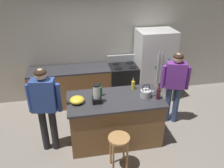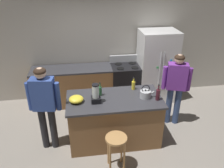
# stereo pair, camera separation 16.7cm
# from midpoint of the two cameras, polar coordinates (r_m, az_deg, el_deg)

# --- Properties ---
(ground_plane) EXTENTS (14.00, 14.00, 0.00)m
(ground_plane) POSITION_cam_midpoint_polar(r_m,az_deg,el_deg) (4.81, 1.54, -13.47)
(ground_plane) COLOR gray
(back_wall) EXTENTS (8.00, 0.10, 2.70)m
(back_wall) POSITION_cam_midpoint_polar(r_m,az_deg,el_deg) (5.87, -1.52, 9.40)
(back_wall) COLOR #BCB7AD
(back_wall) RESTS_ON ground_plane
(kitchen_island) EXTENTS (1.78, 0.91, 0.96)m
(kitchen_island) POSITION_cam_midpoint_polar(r_m,az_deg,el_deg) (4.52, 1.62, -8.83)
(kitchen_island) COLOR brown
(kitchen_island) RESTS_ON ground_plane
(back_counter_run) EXTENTS (2.00, 0.64, 0.96)m
(back_counter_run) POSITION_cam_midpoint_polar(r_m,az_deg,el_deg) (5.80, -8.81, -0.50)
(back_counter_run) COLOR brown
(back_counter_run) RESTS_ON ground_plane
(refrigerator) EXTENTS (0.90, 0.73, 1.81)m
(refrigerator) POSITION_cam_midpoint_polar(r_m,az_deg,el_deg) (5.90, 11.85, 4.34)
(refrigerator) COLOR silver
(refrigerator) RESTS_ON ground_plane
(stove_range) EXTENTS (0.76, 0.65, 1.14)m
(stove_range) POSITION_cam_midpoint_polar(r_m,az_deg,el_deg) (5.89, 4.32, 0.34)
(stove_range) COLOR black
(stove_range) RESTS_ON ground_plane
(person_by_island_left) EXTENTS (0.60, 0.27, 1.67)m
(person_by_island_left) POSITION_cam_midpoint_polar(r_m,az_deg,el_deg) (4.19, -15.48, -4.35)
(person_by_island_left) COLOR #26262B
(person_by_island_left) RESTS_ON ground_plane
(person_by_sink_right) EXTENTS (0.59, 0.33, 1.62)m
(person_by_sink_right) POSITION_cam_midpoint_polar(r_m,az_deg,el_deg) (4.95, 16.68, 0.15)
(person_by_sink_right) COLOR #384C7A
(person_by_sink_right) RESTS_ON ground_plane
(bar_stool) EXTENTS (0.36, 0.36, 0.67)m
(bar_stool) POSITION_cam_midpoint_polar(r_m,az_deg,el_deg) (3.89, 2.32, -14.94)
(bar_stool) COLOR #B7844C
(bar_stool) RESTS_ON ground_plane
(blender_appliance) EXTENTS (0.17, 0.17, 0.36)m
(blender_appliance) POSITION_cam_midpoint_polar(r_m,az_deg,el_deg) (4.07, -2.93, -2.71)
(blender_appliance) COLOR black
(blender_appliance) RESTS_ON kitchen_island
(bottle_olive_oil) EXTENTS (0.07, 0.07, 0.28)m
(bottle_olive_oil) POSITION_cam_midpoint_polar(r_m,az_deg,el_deg) (4.31, -1.90, -1.68)
(bottle_olive_oil) COLOR #2D6638
(bottle_olive_oil) RESTS_ON kitchen_island
(bottle_soda) EXTENTS (0.07, 0.07, 0.26)m
(bottle_soda) POSITION_cam_midpoint_polar(r_m,az_deg,el_deg) (4.56, 6.42, -0.27)
(bottle_soda) COLOR yellow
(bottle_soda) RESTS_ON kitchen_island
(bottle_wine) EXTENTS (0.08, 0.08, 0.32)m
(bottle_wine) POSITION_cam_midpoint_polar(r_m,az_deg,el_deg) (4.26, 12.55, -2.52)
(bottle_wine) COLOR #471923
(bottle_wine) RESTS_ON kitchen_island
(mixing_bowl) EXTENTS (0.26, 0.26, 0.12)m
(mixing_bowl) POSITION_cam_midpoint_polar(r_m,az_deg,el_deg) (4.15, -7.81, -3.81)
(mixing_bowl) COLOR yellow
(mixing_bowl) RESTS_ON kitchen_island
(tea_kettle) EXTENTS (0.28, 0.20, 0.27)m
(tea_kettle) POSITION_cam_midpoint_polar(r_m,az_deg,el_deg) (4.30, 9.47, -2.47)
(tea_kettle) COLOR #B7BABF
(tea_kettle) RESTS_ON kitchen_island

